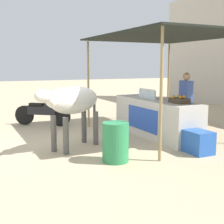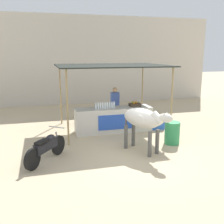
{
  "view_description": "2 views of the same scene",
  "coord_description": "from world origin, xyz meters",
  "views": [
    {
      "loc": [
        6.77,
        -2.3,
        1.85
      ],
      "look_at": [
        0.08,
        0.9,
        0.72
      ],
      "focal_mm": 50.0,
      "sensor_mm": 36.0,
      "label": 1
    },
    {
      "loc": [
        -2.69,
        -7.44,
        3.06
      ],
      "look_at": [
        -0.39,
        0.99,
        1.07
      ],
      "focal_mm": 42.0,
      "sensor_mm": 36.0,
      "label": 2
    }
  ],
  "objects": [
    {
      "name": "ground_plane",
      "position": [
        0.0,
        0.0,
        0.0
      ],
      "size": [
        60.0,
        60.0,
        0.0
      ],
      "primitive_type": "plane",
      "color": "tan"
    },
    {
      "name": "building_wall_far",
      "position": [
        0.0,
        8.54,
        2.61
      ],
      "size": [
        16.0,
        0.5,
        5.21
      ],
      "primitive_type": "cube",
      "color": "beige",
      "rests_on": "ground"
    },
    {
      "name": "stall_counter",
      "position": [
        0.0,
        2.2,
        0.48
      ],
      "size": [
        3.0,
        0.82,
        0.96
      ],
      "color": "beige",
      "rests_on": "ground"
    },
    {
      "name": "stall_awning",
      "position": [
        0.0,
        2.5,
        2.49
      ],
      "size": [
        4.2,
        3.2,
        2.59
      ],
      "color": "black",
      "rests_on": "ground"
    },
    {
      "name": "water_bottle_row",
      "position": [
        -0.35,
        2.15,
        1.07
      ],
      "size": [
        0.79,
        0.07,
        0.25
      ],
      "color": "silver",
      "rests_on": "stall_counter"
    },
    {
      "name": "fruit_crate",
      "position": [
        0.9,
        2.26,
        1.03
      ],
      "size": [
        0.44,
        0.32,
        0.18
      ],
      "color": "#3F3326",
      "rests_on": "stall_counter"
    },
    {
      "name": "vendor_behind_counter",
      "position": [
        0.27,
        2.95,
        0.85
      ],
      "size": [
        0.34,
        0.22,
        1.65
      ],
      "color": "#383842",
      "rests_on": "ground"
    },
    {
      "name": "cooler_box",
      "position": [
        1.78,
        2.1,
        0.24
      ],
      "size": [
        0.6,
        0.44,
        0.48
      ],
      "primitive_type": "cube",
      "color": "blue",
      "rests_on": "ground"
    },
    {
      "name": "water_barrel",
      "position": [
        1.55,
        0.27,
        0.38
      ],
      "size": [
        0.51,
        0.51,
        0.77
      ],
      "primitive_type": "cylinder",
      "color": "#2D8C51",
      "rests_on": "ground"
    },
    {
      "name": "cow",
      "position": [
        0.29,
        -0.15,
        1.03
      ],
      "size": [
        1.19,
        1.77,
        1.44
      ],
      "color": "silver",
      "rests_on": "ground"
    },
    {
      "name": "motorcycle_parked",
      "position": [
        -2.64,
        -0.15,
        0.43
      ],
      "size": [
        1.17,
        1.47,
        0.9
      ],
      "color": "black",
      "rests_on": "ground"
    }
  ]
}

